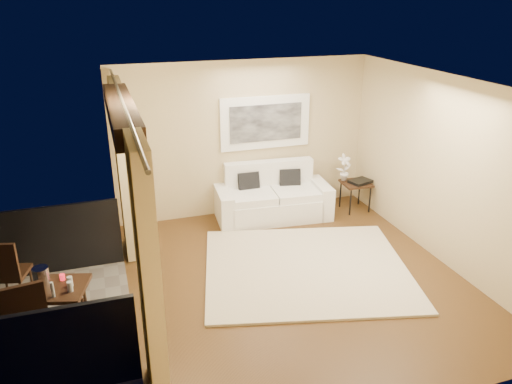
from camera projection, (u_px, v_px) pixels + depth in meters
floor at (296, 279)px, 6.97m from camera, size 5.00×5.00×0.00m
room_shell at (121, 112)px, 5.42m from camera, size 5.00×6.40×5.00m
balcony at (40, 312)px, 5.96m from camera, size 1.81×2.60×1.17m
curtains at (133, 211)px, 5.87m from camera, size 0.16×4.80×2.64m
artwork at (266, 123)px, 8.65m from camera, size 1.62×0.07×0.92m
rug at (306, 268)px, 7.21m from camera, size 3.39×3.12×0.04m
sofa at (272, 199)px, 8.81m from camera, size 2.04×1.00×0.95m
side_table at (356, 185)px, 9.02m from camera, size 0.51×0.51×0.53m
tray at (360, 181)px, 8.98m from camera, size 0.45×0.38×0.05m
orchid at (344, 168)px, 9.00m from camera, size 0.27×0.20×0.50m
bistro_table at (60, 293)px, 5.58m from camera, size 0.71×0.71×0.68m
balcony_chair_far at (6, 269)px, 6.15m from camera, size 0.50×0.50×0.95m
balcony_chair_near at (27, 327)px, 5.02m from camera, size 0.51×0.51×1.03m
ice_bucket at (41, 276)px, 5.58m from camera, size 0.18×0.18×0.20m
candle at (62, 277)px, 5.68m from camera, size 0.06×0.06×0.07m
vase at (53, 290)px, 5.34m from camera, size 0.04×0.04×0.18m
glass_a at (70, 286)px, 5.45m from camera, size 0.06×0.06×0.12m
glass_b at (70, 282)px, 5.55m from camera, size 0.06×0.06×0.12m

